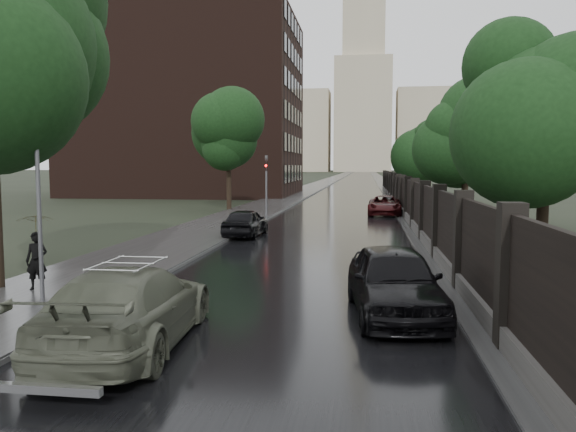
# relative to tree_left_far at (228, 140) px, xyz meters

# --- Properties ---
(ground) EXTENTS (800.00, 800.00, 0.00)m
(ground) POSITION_rel_tree_left_far_xyz_m (8.00, -30.00, -5.24)
(ground) COLOR black
(ground) RESTS_ON ground
(road) EXTENTS (8.00, 420.00, 0.02)m
(road) POSITION_rel_tree_left_far_xyz_m (8.00, 160.00, -5.23)
(road) COLOR black
(road) RESTS_ON ground
(sidewalk_left) EXTENTS (4.00, 420.00, 0.16)m
(sidewalk_left) POSITION_rel_tree_left_far_xyz_m (2.00, 160.00, -5.16)
(sidewalk_left) COLOR #2D2D2D
(sidewalk_left) RESTS_ON ground
(verge_right) EXTENTS (3.00, 420.00, 0.08)m
(verge_right) POSITION_rel_tree_left_far_xyz_m (13.50, 160.00, -5.20)
(verge_right) COLOR #2D2D2D
(verge_right) RESTS_ON ground
(fence_right) EXTENTS (0.45, 75.72, 2.70)m
(fence_right) POSITION_rel_tree_left_far_xyz_m (12.60, 2.01, -4.23)
(fence_right) COLOR #383533
(fence_right) RESTS_ON ground
(tree_left_far) EXTENTS (4.25, 4.25, 7.39)m
(tree_left_far) POSITION_rel_tree_left_far_xyz_m (0.00, 0.00, 0.00)
(tree_left_far) COLOR black
(tree_left_far) RESTS_ON ground
(tree_right_a) EXTENTS (4.08, 4.08, 7.01)m
(tree_right_a) POSITION_rel_tree_left_far_xyz_m (15.50, -22.00, -0.29)
(tree_right_a) COLOR black
(tree_right_a) RESTS_ON ground
(tree_right_b) EXTENTS (4.08, 4.08, 7.01)m
(tree_right_b) POSITION_rel_tree_left_far_xyz_m (15.50, -8.00, -0.29)
(tree_right_b) COLOR black
(tree_right_b) RESTS_ON ground
(tree_right_c) EXTENTS (4.08, 4.08, 7.01)m
(tree_right_c) POSITION_rel_tree_left_far_xyz_m (15.50, 10.00, -0.29)
(tree_right_c) COLOR black
(tree_right_c) RESTS_ON ground
(lamp_post) EXTENTS (0.25, 0.12, 5.11)m
(lamp_post) POSITION_rel_tree_left_far_xyz_m (2.60, -28.50, -2.57)
(lamp_post) COLOR #59595E
(lamp_post) RESTS_ON ground
(traffic_light) EXTENTS (0.16, 0.32, 4.00)m
(traffic_light) POSITION_rel_tree_left_far_xyz_m (3.70, -5.01, -2.84)
(traffic_light) COLOR #59595E
(traffic_light) RESTS_ON ground
(brick_building) EXTENTS (24.00, 18.00, 20.00)m
(brick_building) POSITION_rel_tree_left_far_xyz_m (-10.00, 22.00, 4.76)
(brick_building) COLOR black
(brick_building) RESTS_ON ground
(stalinist_tower) EXTENTS (92.00, 30.00, 159.00)m
(stalinist_tower) POSITION_rel_tree_left_far_xyz_m (8.00, 270.00, 33.14)
(stalinist_tower) COLOR tan
(stalinist_tower) RESTS_ON ground
(volga_sedan) EXTENTS (2.48, 5.37, 1.52)m
(volga_sedan) POSITION_rel_tree_left_far_xyz_m (5.72, -30.75, -4.48)
(volga_sedan) COLOR #4F5342
(volga_sedan) RESTS_ON ground
(hatchback_left) EXTENTS (1.71, 3.99, 1.34)m
(hatchback_left) POSITION_rel_tree_left_far_xyz_m (4.40, -14.57, -4.57)
(hatchback_left) COLOR black
(hatchback_left) RESTS_ON ground
(car_right_near) EXTENTS (2.36, 4.80, 1.58)m
(car_right_near) POSITION_rel_tree_left_far_xyz_m (10.66, -27.90, -4.45)
(car_right_near) COLOR black
(car_right_near) RESTS_ON ground
(car_right_far) EXTENTS (2.34, 4.83, 1.32)m
(car_right_far) POSITION_rel_tree_left_far_xyz_m (11.29, -2.06, -4.58)
(car_right_far) COLOR black
(car_right_far) RESTS_ON ground
(pedestrian_umbrella) EXTENTS (1.00, 1.01, 2.35)m
(pedestrian_umbrella) POSITION_rel_tree_left_far_xyz_m (1.64, -27.16, -3.52)
(pedestrian_umbrella) COLOR black
(pedestrian_umbrella) RESTS_ON sidewalk_left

